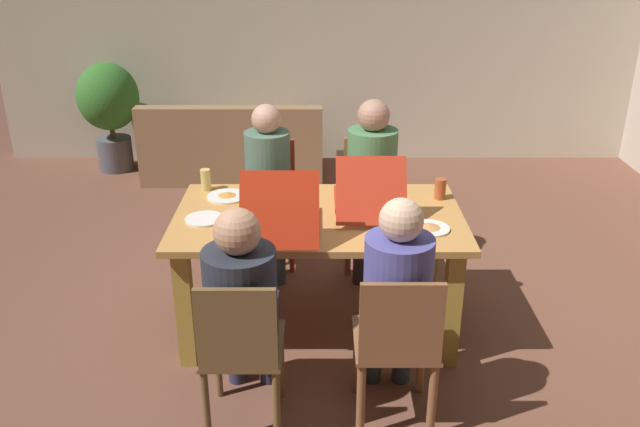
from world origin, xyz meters
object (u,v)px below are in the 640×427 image
person_0 (397,290)px  plate_3 (431,228)px  plate_0 (206,219)px  pizza_box_0 (369,197)px  potted_plant (111,105)px  chair_2 (242,348)px  pizza_box_1 (284,218)px  drinking_glass_1 (442,189)px  chair_1 (371,199)px  couch (236,150)px  dining_table (320,233)px  drinking_glass_0 (207,180)px  person_2 (244,296)px  chair_0 (398,345)px  person_3 (269,176)px  plate_1 (229,196)px  person_1 (374,173)px  plate_2 (297,192)px  chair_3 (271,195)px

person_0 → plate_3: 0.62m
plate_0 → pizza_box_0: bearing=13.4°
potted_plant → chair_2: bearing=-65.8°
pizza_box_1 → drinking_glass_1: 1.04m
chair_1 → pizza_box_0: size_ratio=1.45×
pizza_box_0 → couch: bearing=113.9°
dining_table → drinking_glass_0: 0.84m
chair_2 → person_2: size_ratio=0.75×
dining_table → plate_3: (0.62, -0.21, 0.13)m
chair_2 → drinking_glass_0: drinking_glass_0 is taller
chair_0 → plate_3: bearing=70.8°
chair_2 → person_3: 1.79m
person_3 → drinking_glass_1: person_3 is taller
person_3 → pizza_box_0: size_ratio=1.92×
plate_1 → drinking_glass_1: drinking_glass_1 is taller
person_1 → plate_2: person_1 is taller
person_2 → drinking_glass_1: person_2 is taller
chair_0 → drinking_glass_1: drinking_glass_1 is taller
chair_1 → chair_3: bearing=178.1°
person_3 → plate_3: bearing=-46.3°
person_2 → plate_2: 1.16m
chair_3 → drinking_glass_1: 1.37m
chair_2 → plate_2: 1.33m
chair_1 → dining_table: bearing=-111.8°
drinking_glass_1 → dining_table: bearing=-162.1°
person_2 → plate_1: person_2 is taller
plate_3 → drinking_glass_0: size_ratio=1.66×
plate_3 → dining_table: bearing=161.1°
person_0 → person_1: (0.00, 1.58, 0.03)m
chair_2 → plate_1: chair_2 is taller
chair_1 → plate_0: bearing=-135.3°
person_0 → couch: size_ratio=0.68×
person_3 → plate_2: person_3 is taller
chair_0 → drinking_glass_0: (-1.10, 1.30, 0.36)m
plate_0 → chair_3: bearing=74.3°
chair_1 → pizza_box_0: pizza_box_0 is taller
chair_1 → chair_2: 2.04m
person_2 → dining_table: bearing=66.0°
pizza_box_1 → plate_0: size_ratio=2.75×
drinking_glass_1 → person_0: bearing=-110.2°
couch → plate_2: bearing=-73.7°
plate_2 → pizza_box_0: bearing=-21.8°
plate_0 → potted_plant: (-1.45, 3.01, -0.09)m
chair_2 → plate_2: chair_2 is taller
person_2 → pizza_box_1: size_ratio=1.91×
couch → chair_1: bearing=-55.6°
drinking_glass_0 → potted_plant: 2.90m
person_0 → chair_1: (0.00, 1.71, -0.23)m
person_2 → plate_3: person_2 is taller
dining_table → pizza_box_0: pizza_box_0 is taller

